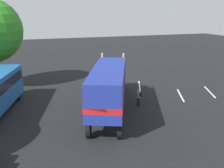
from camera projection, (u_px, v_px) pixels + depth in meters
ground_plane at (113, 90)px, 30.90m from camera, size 120.00×120.00×0.00m
lane_stripe_near at (139, 86)px, 32.41m from camera, size 4.10×1.90×0.01m
lane_stripe_mid at (181, 95)px, 28.83m from camera, size 4.06×1.98×0.01m
lane_stripe_far at (210, 92)px, 30.03m from camera, size 4.08×1.94×0.01m
semi_truck at (109, 84)px, 23.76m from camera, size 13.95×8.05×4.50m
person_bystander at (139, 97)px, 25.43m from camera, size 0.46×0.46×1.63m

